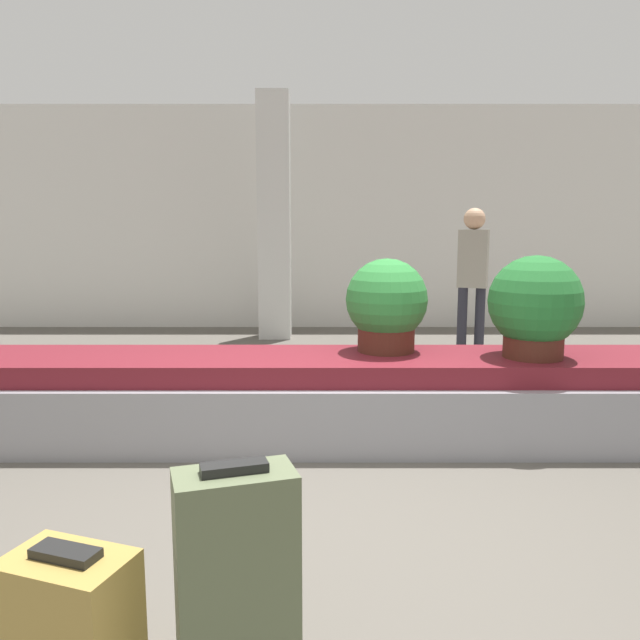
{
  "coord_description": "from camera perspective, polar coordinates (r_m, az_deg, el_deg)",
  "views": [
    {
      "loc": [
        -0.02,
        -3.05,
        1.5
      ],
      "look_at": [
        0.0,
        1.23,
        0.85
      ],
      "focal_mm": 35.0,
      "sensor_mm": 36.0,
      "label": 1
    }
  ],
  "objects": [
    {
      "name": "potted_plant_1",
      "position": [
        4.49,
        18.8,
        1.18
      ],
      "size": [
        0.63,
        0.63,
        0.7
      ],
      "color": "#4C2319",
      "rests_on": "carousel"
    },
    {
      "name": "ground_plane",
      "position": [
        3.4,
        0.1,
        -17.6
      ],
      "size": [
        18.0,
        18.0,
        0.0
      ],
      "primitive_type": "plane",
      "color": "#59544C"
    },
    {
      "name": "suitcase_3",
      "position": [
        2.31,
        -22.07,
        -24.84
      ],
      "size": [
        0.45,
        0.36,
        0.52
      ],
      "rotation": [
        0.0,
        0.0,
        -0.33
      ],
      "color": "#A3843D",
      "rests_on": "ground_plane"
    },
    {
      "name": "back_wall",
      "position": [
        9.2,
        -0.14,
        9.27
      ],
      "size": [
        18.0,
        0.06,
        3.2
      ],
      "color": "silver",
      "rests_on": "ground_plane"
    },
    {
      "name": "suitcase_1",
      "position": [
        2.18,
        -7.87,
        -22.66
      ],
      "size": [
        0.42,
        0.31,
        0.77
      ],
      "rotation": [
        0.0,
        0.0,
        0.3
      ],
      "color": "#5B6647",
      "rests_on": "ground_plane"
    },
    {
      "name": "pillar",
      "position": [
        8.36,
        -4.46,
        9.3
      ],
      "size": [
        0.42,
        0.42,
        3.2
      ],
      "color": "silver",
      "rests_on": "ground_plane"
    },
    {
      "name": "traveler_0",
      "position": [
        7.2,
        13.52,
        4.52
      ],
      "size": [
        0.36,
        0.29,
        1.69
      ],
      "rotation": [
        0.0,
        0.0,
        2.76
      ],
      "color": "#282833",
      "rests_on": "ground_plane"
    },
    {
      "name": "potted_plant_2",
      "position": [
        4.48,
        5.85,
        1.37
      ],
      "size": [
        0.59,
        0.59,
        0.67
      ],
      "color": "#4C2319",
      "rests_on": "carousel"
    },
    {
      "name": "carousel",
      "position": [
        4.44,
        0.0,
        -7.2
      ],
      "size": [
        8.83,
        0.94,
        0.6
      ],
      "color": "gray",
      "rests_on": "ground_plane"
    }
  ]
}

